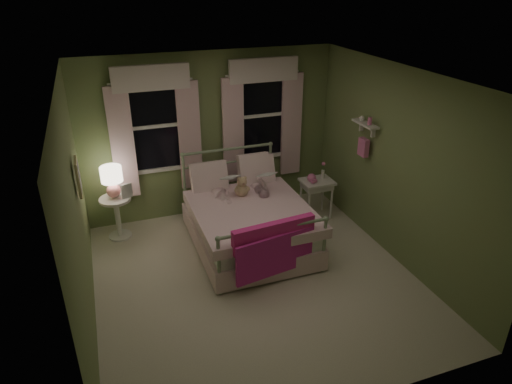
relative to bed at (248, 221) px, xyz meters
name	(u,v)px	position (x,y,z in m)	size (l,w,h in m)	color
room_shell	(256,189)	(-0.20, -0.85, 0.92)	(4.20, 4.20, 4.20)	white
bed	(248,221)	(0.00, 0.00, 0.00)	(1.58, 2.04, 1.18)	white
pink_throw	(275,243)	(-0.01, -1.02, 0.23)	(1.10, 0.28, 0.71)	#EB2E8F
child_left	(220,177)	(-0.29, 0.43, 0.57)	(0.27, 0.18, 0.74)	#F7D1DD
child_right	(256,172)	(0.27, 0.43, 0.56)	(0.36, 0.28, 0.74)	#F7D1DD
book_left	(225,182)	(-0.29, 0.18, 0.59)	(0.20, 0.27, 0.03)	beige
book_right	(262,179)	(0.27, 0.18, 0.54)	(0.20, 0.27, 0.02)	beige
teddy_bear	(242,188)	(-0.01, 0.27, 0.42)	(0.24, 0.20, 0.32)	tan
nightstand_left	(117,212)	(-1.77, 0.85, 0.04)	(0.46, 0.46, 0.65)	white
table_lamp	(112,179)	(-1.77, 0.85, 0.58)	(0.31, 0.31, 0.47)	pink
book_nightstand	(122,199)	(-1.67, 0.77, 0.28)	(0.16, 0.22, 0.02)	beige
nightstand_right	(317,186)	(1.29, 0.41, 0.17)	(0.50, 0.40, 0.64)	white
pink_toy	(312,178)	(1.19, 0.41, 0.33)	(0.14, 0.20, 0.14)	pink
bud_vase	(323,170)	(1.41, 0.46, 0.41)	(0.06, 0.06, 0.28)	white
window_left	(155,122)	(-1.05, 1.18, 1.25)	(1.34, 0.13, 1.96)	black
window_right	(263,112)	(0.65, 1.18, 1.25)	(1.34, 0.13, 1.96)	black
wall_shelf	(364,136)	(1.70, -0.15, 1.15)	(0.15, 0.50, 0.60)	white
framed_picture	(78,177)	(-2.14, -0.25, 1.12)	(0.03, 0.32, 0.42)	beige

